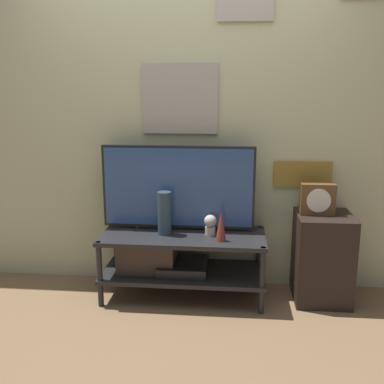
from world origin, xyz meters
The scene contains 9 objects.
ground_plane centered at (0.00, 0.00, 0.00)m, with size 12.00×12.00×0.00m, color #846647.
wall_back centered at (0.01, 0.61, 1.36)m, with size 6.40×0.08×2.70m.
media_console centered at (-0.09, 0.30, 0.31)m, with size 1.20×0.52×0.49m.
television centered at (-0.05, 0.41, 0.81)m, with size 1.14×0.05×0.64m.
vase_tall_ceramic centered at (-0.14, 0.29, 0.64)m, with size 0.10×0.10×0.32m.
vase_slim_bronze centered at (0.28, 0.18, 0.60)m, with size 0.08×0.08×0.22m.
decorative_bust centered at (0.20, 0.30, 0.57)m, with size 0.09×0.09×0.15m.
side_table centered at (1.02, 0.35, 0.32)m, with size 0.40×0.42×0.65m.
mantel_clock centered at (0.96, 0.36, 0.76)m, with size 0.24×0.11×0.22m.
Camera 1 is at (0.37, -2.83, 1.53)m, focal length 42.00 mm.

